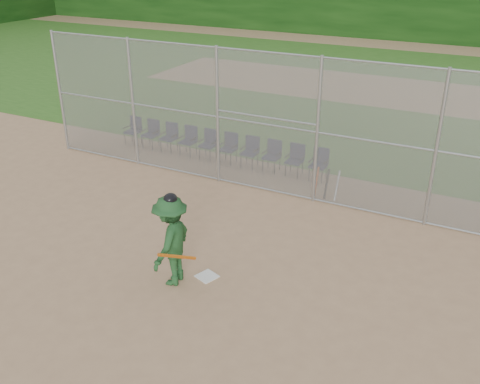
% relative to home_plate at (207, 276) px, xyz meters
% --- Properties ---
extents(ground, '(100.00, 100.00, 0.00)m').
position_rel_home_plate_xyz_m(ground, '(-0.25, -0.44, -0.01)').
color(ground, tan).
rests_on(ground, ground).
extents(grass_strip, '(100.00, 100.00, 0.00)m').
position_rel_home_plate_xyz_m(grass_strip, '(-0.25, 17.56, -0.00)').
color(grass_strip, '#2D5D1B').
rests_on(grass_strip, ground).
extents(dirt_patch_far, '(24.00, 24.00, 0.00)m').
position_rel_home_plate_xyz_m(dirt_patch_far, '(-0.25, 17.56, -0.00)').
color(dirt_patch_far, tan).
rests_on(dirt_patch_far, ground).
extents(backstop_fence, '(16.09, 0.09, 4.00)m').
position_rel_home_plate_xyz_m(backstop_fence, '(-0.25, 4.56, 2.06)').
color(backstop_fence, gray).
rests_on(backstop_fence, ground).
extents(home_plate, '(0.51, 0.51, 0.02)m').
position_rel_home_plate_xyz_m(home_plate, '(0.00, 0.00, 0.00)').
color(home_plate, silver).
rests_on(home_plate, ground).
extents(batter_at_plate, '(1.08, 1.44, 2.07)m').
position_rel_home_plate_xyz_m(batter_at_plate, '(-0.54, -0.46, 0.99)').
color(batter_at_plate, '#1C4620').
rests_on(batter_at_plate, ground).
extents(spare_bats, '(0.66, 0.35, 0.83)m').
position_rel_home_plate_xyz_m(spare_bats, '(0.99, 4.95, 0.40)').
color(spare_bats, '#D84C14').
rests_on(spare_bats, ground).
extents(chair_0, '(0.54, 0.52, 0.96)m').
position_rel_home_plate_xyz_m(chair_0, '(-6.53, 5.99, 0.47)').
color(chair_0, '#0E1534').
rests_on(chair_0, ground).
extents(chair_1, '(0.54, 0.52, 0.96)m').
position_rel_home_plate_xyz_m(chair_1, '(-5.77, 5.99, 0.47)').
color(chair_1, '#0E1534').
rests_on(chair_1, ground).
extents(chair_2, '(0.54, 0.52, 0.96)m').
position_rel_home_plate_xyz_m(chair_2, '(-5.00, 5.99, 0.47)').
color(chair_2, '#0E1534').
rests_on(chair_2, ground).
extents(chair_3, '(0.54, 0.52, 0.96)m').
position_rel_home_plate_xyz_m(chair_3, '(-4.23, 5.99, 0.47)').
color(chair_3, '#0E1534').
rests_on(chair_3, ground).
extents(chair_4, '(0.54, 0.52, 0.96)m').
position_rel_home_plate_xyz_m(chair_4, '(-3.47, 5.99, 0.47)').
color(chair_4, '#0E1534').
rests_on(chair_4, ground).
extents(chair_5, '(0.54, 0.52, 0.96)m').
position_rel_home_plate_xyz_m(chair_5, '(-2.70, 5.99, 0.47)').
color(chair_5, '#0E1534').
rests_on(chair_5, ground).
extents(chair_6, '(0.54, 0.52, 0.96)m').
position_rel_home_plate_xyz_m(chair_6, '(-1.93, 5.99, 0.47)').
color(chair_6, '#0E1534').
rests_on(chair_6, ground).
extents(chair_7, '(0.54, 0.52, 0.96)m').
position_rel_home_plate_xyz_m(chair_7, '(-1.17, 5.99, 0.47)').
color(chair_7, '#0E1534').
rests_on(chair_7, ground).
extents(chair_8, '(0.54, 0.52, 0.96)m').
position_rel_home_plate_xyz_m(chair_8, '(-0.40, 5.99, 0.47)').
color(chair_8, '#0E1534').
rests_on(chair_8, ground).
extents(chair_9, '(0.54, 0.52, 0.96)m').
position_rel_home_plate_xyz_m(chair_9, '(0.36, 5.99, 0.47)').
color(chair_9, '#0E1534').
rests_on(chair_9, ground).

